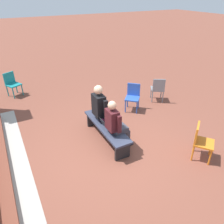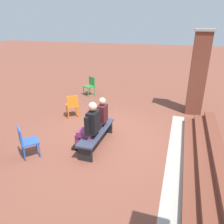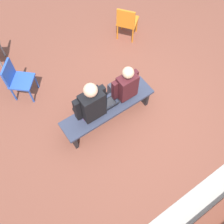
{
  "view_description": "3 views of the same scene",
  "coord_description": "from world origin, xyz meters",
  "px_view_note": "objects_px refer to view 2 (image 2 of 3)",
  "views": [
    {
      "loc": [
        -3.72,
        1.83,
        3.41
      ],
      "look_at": [
        0.72,
        -0.54,
        0.55
      ],
      "focal_mm": 35.0,
      "sensor_mm": 36.0,
      "label": 1
    },
    {
      "loc": [
        5.32,
        1.83,
        3.21
      ],
      "look_at": [
        0.24,
        0.21,
        1.0
      ],
      "focal_mm": 35.0,
      "sensor_mm": 36.0,
      "label": 2
    },
    {
      "loc": [
        1.68,
        1.83,
        4.47
      ],
      "look_at": [
        0.52,
        0.16,
        0.92
      ],
      "focal_mm": 42.0,
      "sensor_mm": 36.0,
      "label": 3
    }
  ],
  "objects_px": {
    "person_adult": "(89,126)",
    "plastic_chair_near_bench_right": "(90,85)",
    "bench": "(97,134)",
    "plastic_chair_far_left": "(72,104)",
    "laptop": "(97,129)",
    "person_student": "(99,117)",
    "plastic_chair_mid_courtyard": "(26,140)"
  },
  "relations": [
    {
      "from": "laptop",
      "to": "plastic_chair_near_bench_right",
      "type": "xyz_separation_m",
      "value": [
        -4.19,
        -1.99,
        -0.02
      ]
    },
    {
      "from": "plastic_chair_far_left",
      "to": "plastic_chair_near_bench_right",
      "type": "height_order",
      "value": "same"
    },
    {
      "from": "person_student",
      "to": "person_adult",
      "type": "distance_m",
      "value": 0.7
    },
    {
      "from": "person_adult",
      "to": "plastic_chair_mid_courtyard",
      "type": "distance_m",
      "value": 1.62
    },
    {
      "from": "person_adult",
      "to": "plastic_chair_far_left",
      "type": "distance_m",
      "value": 2.42
    },
    {
      "from": "plastic_chair_mid_courtyard",
      "to": "plastic_chair_near_bench_right",
      "type": "relative_size",
      "value": 1.0
    },
    {
      "from": "person_student",
      "to": "plastic_chair_mid_courtyard",
      "type": "relative_size",
      "value": 1.53
    },
    {
      "from": "laptop",
      "to": "plastic_chair_near_bench_right",
      "type": "relative_size",
      "value": 0.38
    },
    {
      "from": "person_student",
      "to": "laptop",
      "type": "height_order",
      "value": "person_student"
    },
    {
      "from": "person_adult",
      "to": "laptop",
      "type": "xyz_separation_m",
      "value": [
        -0.34,
        0.08,
        -0.24
      ]
    },
    {
      "from": "person_student",
      "to": "plastic_chair_near_bench_right",
      "type": "height_order",
      "value": "person_student"
    },
    {
      "from": "plastic_chair_mid_courtyard",
      "to": "bench",
      "type": "bearing_deg",
      "value": 126.05
    },
    {
      "from": "laptop",
      "to": "bench",
      "type": "bearing_deg",
      "value": -37.63
    },
    {
      "from": "person_student",
      "to": "plastic_chair_mid_courtyard",
      "type": "xyz_separation_m",
      "value": [
        1.45,
        -1.42,
        -0.21
      ]
    },
    {
      "from": "person_adult",
      "to": "plastic_chair_near_bench_right",
      "type": "distance_m",
      "value": 4.92
    },
    {
      "from": "person_student",
      "to": "person_adult",
      "type": "height_order",
      "value": "person_adult"
    },
    {
      "from": "bench",
      "to": "person_adult",
      "type": "xyz_separation_m",
      "value": [
        0.32,
        -0.07,
        0.38
      ]
    },
    {
      "from": "laptop",
      "to": "plastic_chair_mid_courtyard",
      "type": "distance_m",
      "value": 1.85
    },
    {
      "from": "bench",
      "to": "laptop",
      "type": "distance_m",
      "value": 0.15
    },
    {
      "from": "plastic_chair_far_left",
      "to": "person_student",
      "type": "bearing_deg",
      "value": 51.33
    },
    {
      "from": "person_student",
      "to": "plastic_chair_mid_courtyard",
      "type": "bearing_deg",
      "value": -44.23
    },
    {
      "from": "plastic_chair_far_left",
      "to": "plastic_chair_near_bench_right",
      "type": "bearing_deg",
      "value": -170.83
    },
    {
      "from": "bench",
      "to": "plastic_chair_far_left",
      "type": "height_order",
      "value": "plastic_chair_far_left"
    },
    {
      "from": "person_student",
      "to": "plastic_chair_far_left",
      "type": "distance_m",
      "value": 1.92
    },
    {
      "from": "laptop",
      "to": "plastic_chair_far_left",
      "type": "bearing_deg",
      "value": -134.77
    },
    {
      "from": "person_student",
      "to": "plastic_chair_far_left",
      "type": "xyz_separation_m",
      "value": [
        -1.19,
        -1.49,
        -0.21
      ]
    },
    {
      "from": "person_student",
      "to": "plastic_chair_near_bench_right",
      "type": "bearing_deg",
      "value": -153.4
    },
    {
      "from": "person_student",
      "to": "plastic_chair_near_bench_right",
      "type": "relative_size",
      "value": 1.53
    },
    {
      "from": "laptop",
      "to": "plastic_chair_mid_courtyard",
      "type": "xyz_separation_m",
      "value": [
        1.09,
        -1.49,
        -0.02
      ]
    },
    {
      "from": "bench",
      "to": "person_adult",
      "type": "distance_m",
      "value": 0.51
    },
    {
      "from": "bench",
      "to": "plastic_chair_far_left",
      "type": "distance_m",
      "value": 2.21
    },
    {
      "from": "person_adult",
      "to": "plastic_chair_near_bench_right",
      "type": "xyz_separation_m",
      "value": [
        -4.53,
        -1.91,
        -0.26
      ]
    }
  ]
}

